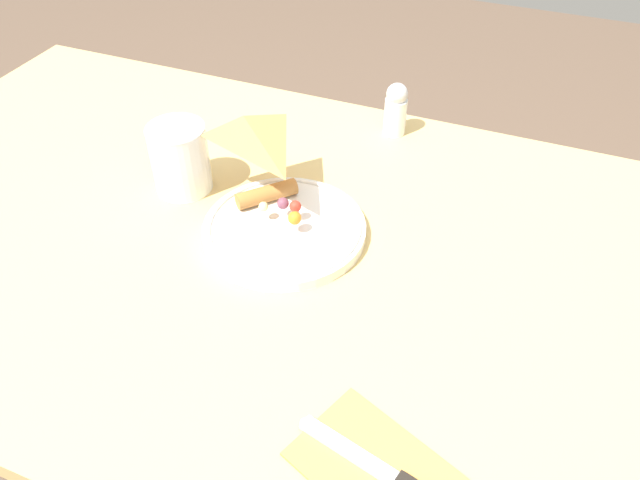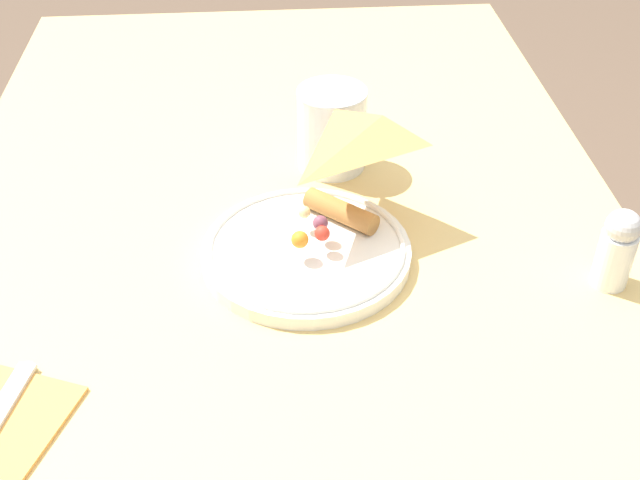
{
  "view_description": "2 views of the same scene",
  "coord_description": "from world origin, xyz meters",
  "views": [
    {
      "loc": [
        -0.37,
        0.57,
        1.32
      ],
      "look_at": [
        -0.14,
        -0.0,
        0.77
      ],
      "focal_mm": 35.0,
      "sensor_mm": 36.0,
      "label": 1
    },
    {
      "loc": [
        -0.76,
        0.02,
        1.3
      ],
      "look_at": [
        -0.12,
        -0.03,
        0.8
      ],
      "focal_mm": 45.0,
      "sensor_mm": 36.0,
      "label": 2
    }
  ],
  "objects": [
    {
      "name": "dining_table",
      "position": [
        0.0,
        0.0,
        0.65
      ],
      "size": [
        1.25,
        0.8,
        0.75
      ],
      "color": "#DBB770",
      "rests_on": "ground_plane"
    },
    {
      "name": "plate_pizza",
      "position": [
        -0.08,
        -0.02,
        0.76
      ],
      "size": [
        0.23,
        0.23,
        0.05
      ],
      "color": "white",
      "rests_on": "dining_table"
    },
    {
      "name": "milk_glass",
      "position": [
        0.11,
        -0.07,
        0.8
      ],
      "size": [
        0.09,
        0.09,
        0.1
      ],
      "color": "white",
      "rests_on": "dining_table"
    },
    {
      "name": "salt_shaker",
      "position": [
        -0.14,
        -0.33,
        0.79
      ],
      "size": [
        0.04,
        0.04,
        0.09
      ],
      "color": "white",
      "rests_on": "dining_table"
    }
  ]
}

